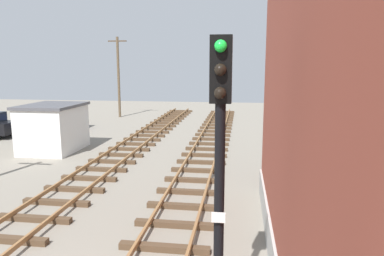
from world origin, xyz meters
name	(u,v)px	position (x,y,z in m)	size (l,w,h in m)	color
signal_mast	(220,158)	(2.92, 0.80, 3.42)	(0.36, 0.40, 5.45)	black
control_hut	(53,128)	(-7.62, 14.07, 1.39)	(3.00, 3.80, 2.76)	silver
parked_car_blue	(59,117)	(-11.25, 21.34, 0.90)	(4.20, 2.04, 1.76)	#23389E
utility_pole_far	(118,76)	(-8.52, 28.08, 4.02)	(1.80, 0.24, 7.66)	brown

